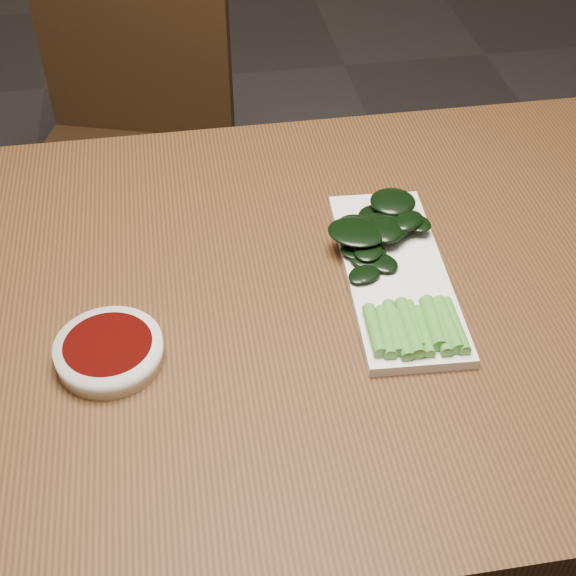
# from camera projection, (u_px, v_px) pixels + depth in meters

# --- Properties ---
(table) EXTENTS (1.40, 0.80, 0.75)m
(table) POSITION_uv_depth(u_px,v_px,m) (278.00, 332.00, 1.05)
(table) COLOR #482B14
(table) RESTS_ON ground
(chair_far) EXTENTS (0.53, 0.53, 0.89)m
(chair_far) POSITION_uv_depth(u_px,v_px,m) (127.00, 142.00, 1.74)
(chair_far) COLOR black
(chair_far) RESTS_ON ground
(sauce_bowl) EXTENTS (0.12, 0.12, 0.03)m
(sauce_bowl) POSITION_uv_depth(u_px,v_px,m) (109.00, 351.00, 0.91)
(sauce_bowl) COLOR white
(sauce_bowl) RESTS_ON table
(serving_plate) EXTENTS (0.14, 0.33, 0.01)m
(serving_plate) POSITION_uv_depth(u_px,v_px,m) (396.00, 274.00, 1.02)
(serving_plate) COLOR white
(serving_plate) RESTS_ON table
(gai_lan) EXTENTS (0.16, 0.30, 0.03)m
(gai_lan) POSITION_uv_depth(u_px,v_px,m) (391.00, 257.00, 1.02)
(gai_lan) COLOR #4E9A35
(gai_lan) RESTS_ON serving_plate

